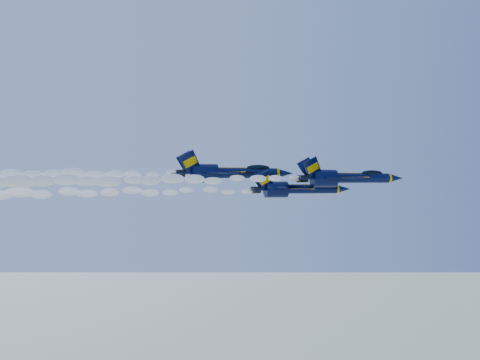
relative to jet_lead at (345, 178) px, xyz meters
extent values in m
cylinder|color=black|center=(2.75, 0.00, -0.07)|extent=(8.76, 1.46, 1.46)
ellipsoid|color=black|center=(-3.39, 0.00, -0.11)|extent=(1.52, 2.63, 6.23)
cone|color=black|center=(8.39, 0.00, -0.07)|extent=(2.53, 1.46, 1.46)
cylinder|color=#EFAB00|center=(7.22, 0.00, -0.07)|extent=(0.34, 1.52, 1.52)
ellipsoid|color=black|center=(4.40, 0.00, 0.66)|extent=(3.50, 1.14, 0.96)
cube|color=#EFAB00|center=(4.40, 0.00, 0.37)|extent=(4.09, 0.97, 0.18)
cube|color=black|center=(-1.63, -3.89, -0.07)|extent=(5.22, 6.19, 0.18)
cube|color=black|center=(-1.63, 3.89, -0.07)|extent=(5.22, 6.19, 0.18)
cube|color=#EFAB00|center=(-0.27, -3.89, 0.03)|extent=(2.35, 4.88, 0.10)
cube|color=#EFAB00|center=(-0.27, 3.89, 0.03)|extent=(2.35, 4.88, 0.10)
cube|color=black|center=(-5.53, -1.02, 1.39)|extent=(3.17, 1.00, 3.41)
cube|color=black|center=(-5.53, 1.02, 1.39)|extent=(3.17, 1.00, 3.41)
cylinder|color=black|center=(-6.79, -0.63, -0.16)|extent=(1.17, 1.07, 1.07)
cylinder|color=black|center=(-6.79, 0.63, -0.16)|extent=(1.17, 1.07, 1.07)
cube|color=#EFAB00|center=(-0.17, 0.00, 0.69)|extent=(10.71, 0.34, 0.08)
ellipsoid|color=white|center=(-36.29, 0.00, -0.46)|extent=(58.02, 2.17, 1.95)
cylinder|color=black|center=(-3.83, 3.82, -1.75)|extent=(8.21, 1.37, 1.37)
ellipsoid|color=black|center=(-9.58, 3.82, -1.79)|extent=(1.42, 2.46, 5.84)
cone|color=black|center=(1.46, 3.82, -1.75)|extent=(2.37, 1.37, 1.37)
cylinder|color=#EFAB00|center=(0.37, 3.82, -1.75)|extent=(0.32, 1.42, 1.42)
ellipsoid|color=black|center=(-2.28, 3.82, -1.06)|extent=(3.28, 1.07, 0.90)
cube|color=#EFAB00|center=(-2.28, 3.82, -1.34)|extent=(3.83, 0.91, 0.16)
cube|color=black|center=(-7.94, 0.18, -1.75)|extent=(4.89, 5.80, 0.16)
cube|color=black|center=(-7.94, 7.47, -1.75)|extent=(4.89, 5.80, 0.16)
cube|color=#EFAB00|center=(-6.66, 0.18, -1.66)|extent=(2.20, 4.57, 0.09)
cube|color=#EFAB00|center=(-6.66, 7.47, -1.66)|extent=(2.20, 4.57, 0.09)
cube|color=black|center=(-11.58, 2.87, -0.38)|extent=(2.97, 0.94, 3.20)
cube|color=black|center=(-11.58, 4.78, -0.38)|extent=(2.97, 0.94, 3.20)
cylinder|color=black|center=(-12.77, 3.23, -1.84)|extent=(1.09, 1.00, 1.00)
cylinder|color=black|center=(-12.77, 4.42, -1.84)|extent=(1.09, 1.00, 1.00)
cube|color=#EFAB00|center=(-6.57, 3.82, -1.04)|extent=(10.03, 0.32, 0.07)
ellipsoid|color=white|center=(-42.24, 3.82, -2.14)|extent=(58.02, 2.03, 1.83)
cylinder|color=black|center=(-12.35, 10.50, 0.77)|extent=(10.02, 1.67, 1.67)
ellipsoid|color=black|center=(-19.37, 10.50, 0.72)|extent=(1.74, 3.00, 7.12)
cone|color=black|center=(-5.90, 10.50, 0.77)|extent=(2.89, 1.67, 1.67)
cylinder|color=#EFAB00|center=(-7.23, 10.50, 0.77)|extent=(0.39, 1.74, 1.74)
ellipsoid|color=black|center=(-10.46, 10.50, 1.61)|extent=(4.01, 1.30, 1.10)
cube|color=#EFAB00|center=(-10.46, 10.50, 1.27)|extent=(4.67, 1.11, 0.20)
cube|color=black|center=(-17.36, 6.05, 0.77)|extent=(5.97, 7.07, 0.20)
cube|color=black|center=(-17.36, 14.95, 0.77)|extent=(5.97, 7.07, 0.20)
cube|color=#EFAB00|center=(-15.80, 6.05, 0.88)|extent=(2.68, 5.57, 0.11)
cube|color=#EFAB00|center=(-15.80, 14.95, 0.88)|extent=(2.68, 5.57, 0.11)
cube|color=black|center=(-21.81, 9.33, 2.44)|extent=(3.63, 1.15, 3.90)
cube|color=black|center=(-21.81, 11.67, 2.44)|extent=(3.63, 1.15, 3.90)
cylinder|color=black|center=(-23.26, 9.77, 0.66)|extent=(1.34, 1.22, 1.22)
cylinder|color=black|center=(-23.26, 11.22, 0.66)|extent=(1.34, 1.22, 1.22)
cube|color=#EFAB00|center=(-15.69, 10.50, 1.64)|extent=(12.24, 0.39, 0.09)
camera|label=1|loc=(-37.73, -82.90, -0.59)|focal=45.00mm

